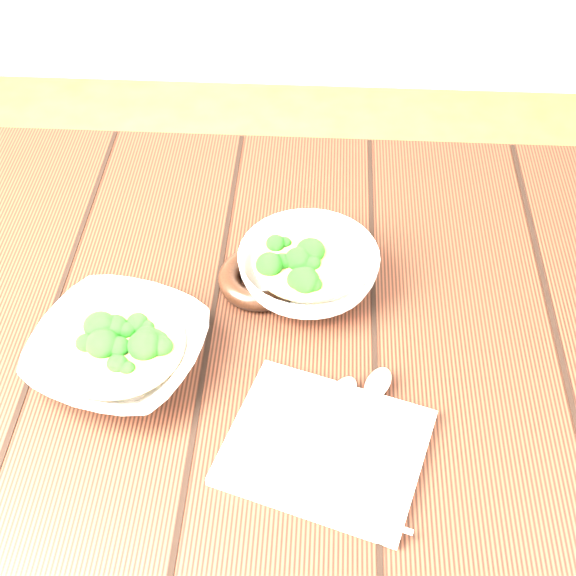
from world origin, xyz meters
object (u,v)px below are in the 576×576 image
at_px(trivet, 260,278).
at_px(table, 232,387).
at_px(soup_bowl_front, 119,351).
at_px(soup_bowl_back, 308,269).
at_px(napkin, 325,447).

bearing_deg(trivet, table, -115.39).
bearing_deg(table, soup_bowl_front, -151.13).
height_order(table, soup_bowl_front, soup_bowl_front).
height_order(table, soup_bowl_back, soup_bowl_back).
xyz_separation_m(table, soup_bowl_front, (-0.12, -0.06, 0.15)).
bearing_deg(soup_bowl_back, soup_bowl_front, -146.42).
bearing_deg(trivet, soup_bowl_back, 2.64).
distance_m(table, trivet, 0.16).
bearing_deg(soup_bowl_front, trivet, 42.35).
bearing_deg(soup_bowl_front, napkin, -23.11).
height_order(soup_bowl_front, soup_bowl_back, soup_bowl_back).
bearing_deg(soup_bowl_back, trivet, -177.36).
bearing_deg(soup_bowl_back, table, -141.32).
bearing_deg(trivet, soup_bowl_front, -137.65).
bearing_deg(table, soup_bowl_back, 38.68).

